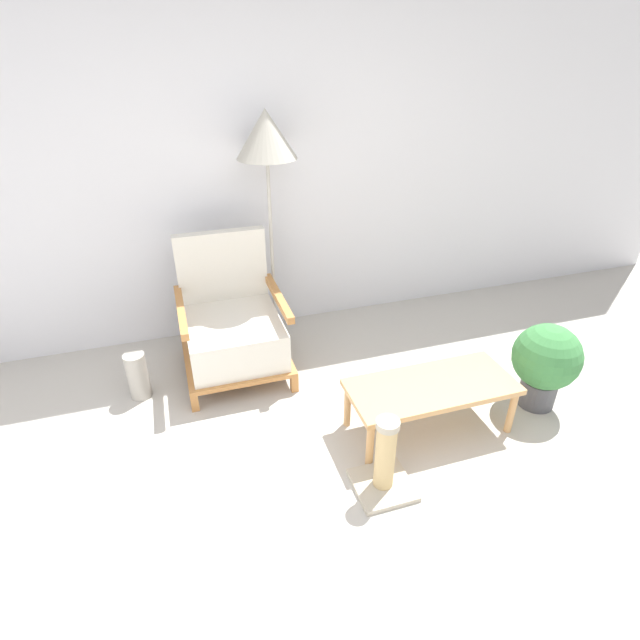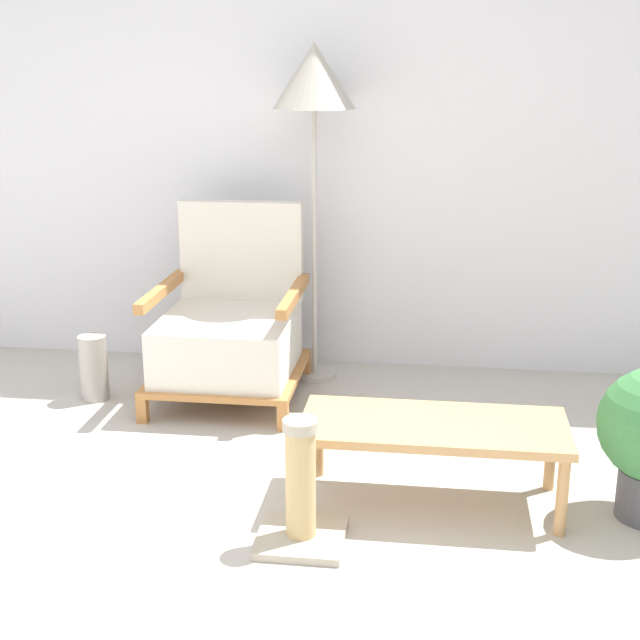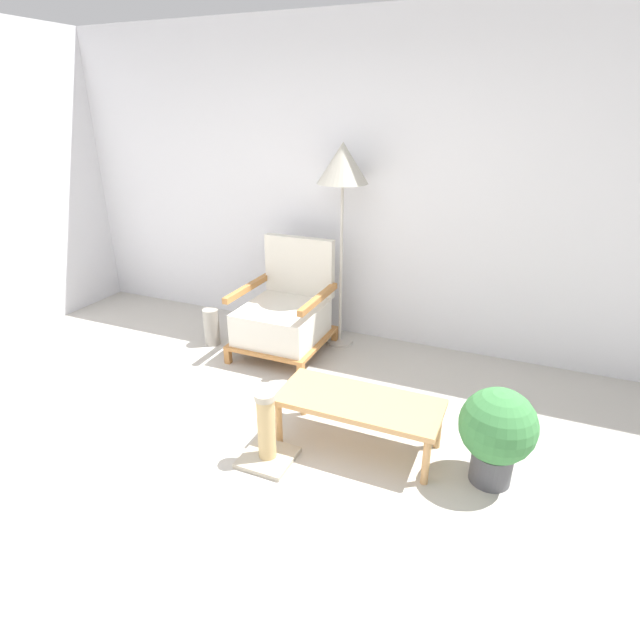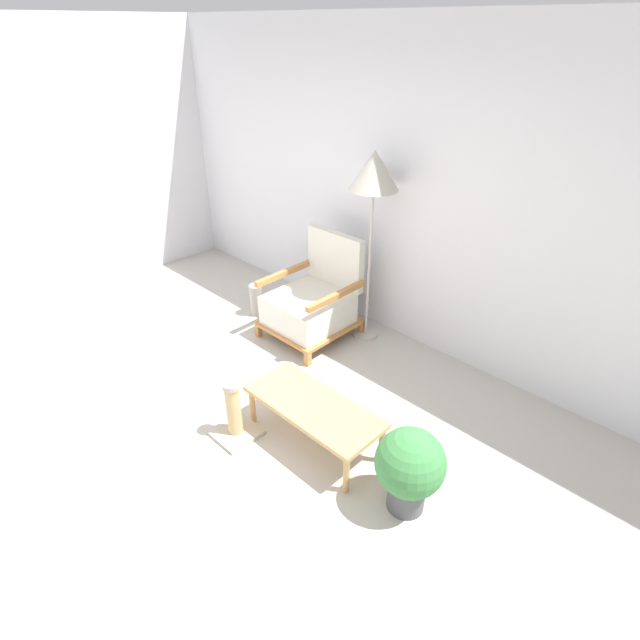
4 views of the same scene
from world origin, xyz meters
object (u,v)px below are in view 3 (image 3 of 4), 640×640
object	(u,v)px
floor_lamp	(343,170)
vase	(212,327)
coffee_table	(359,405)
armchair	(285,314)
scratching_post	(267,437)
potted_plant	(497,431)

from	to	relation	value
floor_lamp	vase	distance (m)	1.79
coffee_table	armchair	bearing A→B (deg)	135.28
armchair	scratching_post	distance (m)	1.50
coffee_table	potted_plant	distance (m)	0.81
vase	potted_plant	bearing A→B (deg)	-19.46
armchair	floor_lamp	world-z (taller)	floor_lamp
armchair	coffee_table	xyz separation A→B (m)	(1.03, -1.02, -0.05)
armchair	vase	bearing A→B (deg)	-168.45
potted_plant	scratching_post	world-z (taller)	potted_plant
scratching_post	potted_plant	bearing A→B (deg)	15.39
armchair	coffee_table	size ratio (longest dim) A/B	0.94
coffee_table	scratching_post	size ratio (longest dim) A/B	2.15
armchair	scratching_post	bearing A→B (deg)	-67.36
coffee_table	scratching_post	bearing A→B (deg)	-142.27
armchair	potted_plant	size ratio (longest dim) A/B	1.62
armchair	floor_lamp	distance (m)	1.29
floor_lamp	coffee_table	distance (m)	1.94
floor_lamp	scratching_post	distance (m)	2.19
floor_lamp	vase	xyz separation A→B (m)	(-1.06, -0.47, -1.36)
vase	armchair	bearing A→B (deg)	11.55
vase	scratching_post	distance (m)	1.76
armchair	floor_lamp	bearing A→B (deg)	41.31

